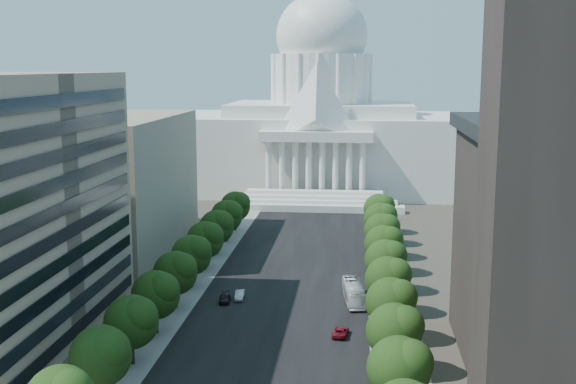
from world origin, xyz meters
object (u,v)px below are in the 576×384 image
(car_red, at_px, (340,332))
(city_bus, at_px, (354,293))
(car_silver, at_px, (240,295))
(car_dark_b, at_px, (225,298))

(car_red, bearing_deg, city_bus, -90.03)
(car_silver, relative_size, car_dark_b, 0.97)
(car_red, xyz_separation_m, car_dark_b, (-20.74, 14.26, 0.01))
(car_dark_b, relative_size, city_bus, 0.38)
(car_silver, distance_m, car_red, 24.49)
(car_silver, bearing_deg, city_bus, -2.12)
(car_silver, bearing_deg, car_dark_b, -144.27)
(car_silver, bearing_deg, car_red, -44.70)
(car_red, distance_m, car_dark_b, 25.17)
(car_silver, xyz_separation_m, city_bus, (20.24, 0.44, 0.98))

